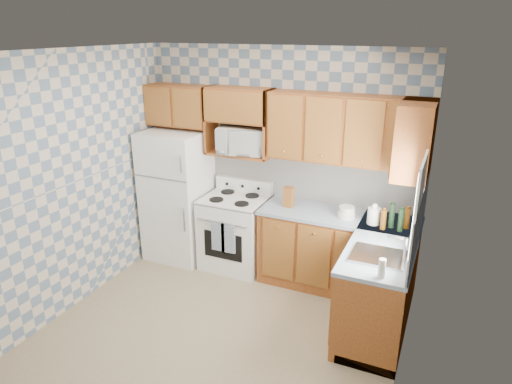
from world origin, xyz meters
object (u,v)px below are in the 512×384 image
Objects in this scene: microwave at (243,140)px; stove_body at (235,233)px; refrigerator at (178,196)px; electric_kettle at (374,216)px.

stove_body is at bearing -116.17° from microwave.
refrigerator is 2.90× the size of microwave.
stove_body is at bearing 1.78° from refrigerator.
refrigerator is 0.89m from stove_body.
electric_kettle is (2.50, -0.06, 0.17)m from refrigerator.
microwave is 1.78m from electric_kettle.
microwave is 3.30× the size of electric_kettle.
stove_body is 1.55× the size of microwave.
stove_body is 1.17m from microwave.
refrigerator is 1.16m from microwave.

